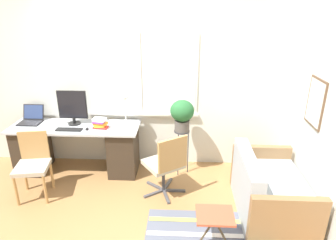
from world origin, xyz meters
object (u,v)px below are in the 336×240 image
office_chair_swivel (166,164)px  potted_plant (182,113)px  laptop (31,119)px  monitor (73,107)px  desk_chair_wooden (33,163)px  book_stack (100,123)px  plant_stand (182,137)px  keyboard (69,130)px  folding_stool (215,217)px  desk_lamp (125,102)px  mouse (87,129)px  couch_loveseat (268,192)px

office_chair_swivel → potted_plant: potted_plant is taller
laptop → monitor: size_ratio=0.63×
desk_chair_wooden → laptop: bearing=104.4°
book_stack → plant_stand: bearing=4.0°
keyboard → potted_plant: (1.60, 0.18, 0.21)m
office_chair_swivel → keyboard: bearing=-51.1°
book_stack → folding_stool: (1.54, -1.39, -0.46)m
potted_plant → laptop: bearing=177.6°
keyboard → plant_stand: size_ratio=0.53×
office_chair_swivel → desk_lamp: bearing=-81.2°
monitor → book_stack: bearing=-18.2°
keyboard → mouse: (0.25, 0.02, 0.01)m
office_chair_swivel → plant_stand: (0.20, 0.58, 0.12)m
laptop → desk_chair_wooden: size_ratio=0.37×
desk_chair_wooden → mouse: bearing=30.1°
book_stack → folding_stool: size_ratio=0.55×
desk_lamp → office_chair_swivel: bearing=-46.0°
mouse → book_stack: bearing=24.5°
monitor → desk_lamp: 0.78m
laptop → keyboard: 0.73m
desk_lamp → office_chair_swivel: (0.63, -0.66, -0.63)m
desk_chair_wooden → keyboard: bearing=44.7°
book_stack → desk_chair_wooden: 1.02m
office_chair_swivel → folding_stool: (0.56, -0.89, -0.11)m
keyboard → couch_loveseat: bearing=-14.7°
laptop → book_stack: size_ratio=1.46×
laptop → couch_loveseat: laptop is taller
desk_chair_wooden → potted_plant: bearing=9.0°
desk_lamp → monitor: bearing=-178.5°
book_stack → desk_chair_wooden: (-0.77, -0.57, -0.35)m
laptop → plant_stand: bearing=-2.4°
plant_stand → folding_stool: size_ratio=1.73×
book_stack → mouse: bearing=-155.5°
keyboard → office_chair_swivel: size_ratio=0.41×
mouse → plant_stand: (1.35, 0.16, -0.17)m
potted_plant → keyboard: bearing=-173.6°
laptop → mouse: laptop is taller
keyboard → folding_stool: (1.96, -1.29, -0.39)m
keyboard → office_chair_swivel: (1.41, -0.40, -0.28)m
keyboard → potted_plant: size_ratio=0.80×
office_chair_swivel → couch_loveseat: bearing=131.4°
office_chair_swivel → couch_loveseat: 1.32m
book_stack → folding_stool: book_stack is taller
laptop → plant_stand: size_ratio=0.46×
keyboard → mouse: mouse is taller
desk_chair_wooden → office_chair_swivel: (1.75, 0.08, -0.00)m
couch_loveseat → potted_plant: potted_plant is taller
monitor → plant_stand: bearing=-2.0°
desk_lamp → couch_loveseat: desk_lamp is taller
monitor → office_chair_swivel: bearing=-24.3°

